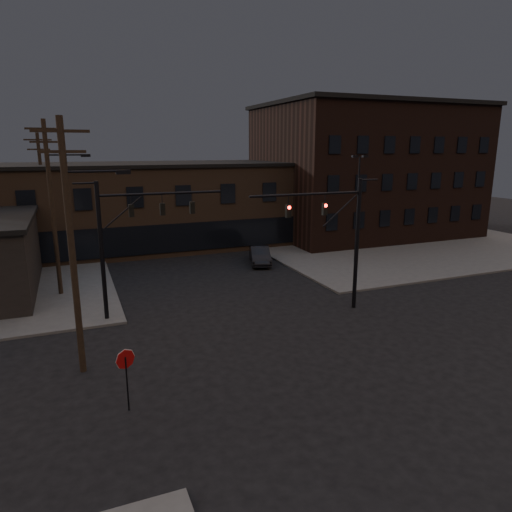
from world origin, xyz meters
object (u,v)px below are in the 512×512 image
Objects in this scene: parked_car_lot_a at (326,241)px; parked_car_lot_b at (370,229)px; traffic_signal_near at (341,231)px; traffic_signal_far at (124,234)px; car_crossing at (260,255)px; stop_sign at (126,366)px.

parked_car_lot_a is 1.05× the size of parked_car_lot_b.
traffic_signal_near is at bearing 158.67° from parked_car_lot_b.
traffic_signal_far is 23.47m from parked_car_lot_a.
traffic_signal_far is at bearing -126.09° from car_crossing.
parked_car_lot_b is at bearing 41.21° from stop_sign.
stop_sign is at bearing -107.70° from car_crossing.
car_crossing is (12.02, 8.86, -4.27)m from traffic_signal_far.
traffic_signal_near is 13.05m from car_crossing.
traffic_signal_far is at bearing 138.14° from parked_car_lot_b.
stop_sign is 0.55× the size of car_crossing.
parked_car_lot_a is at bearing 45.16° from stop_sign.
stop_sign is at bearing -97.32° from traffic_signal_far.
parked_car_lot_a is (20.06, 11.47, -4.10)m from traffic_signal_far.
stop_sign reaches higher than parked_car_lot_b.
parked_car_lot_b is 0.94× the size of car_crossing.
traffic_signal_near is 3.23× the size of stop_sign.
traffic_signal_near is at bearing 25.90° from stop_sign.
parked_car_lot_a is at bearing 35.50° from car_crossing.
traffic_signal_near is 1.00× the size of traffic_signal_far.
traffic_signal_far is 15.53m from car_crossing.
traffic_signal_near is 1.78× the size of parked_car_lot_a.
traffic_signal_far is 3.23× the size of stop_sign.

